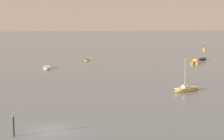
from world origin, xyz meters
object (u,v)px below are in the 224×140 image
at_px(motorboat_moored_5, 195,63).
at_px(channel_buoy, 204,49).
at_px(mooring_post_near, 13,126).
at_px(sailboat_moored_3, 187,89).
at_px(rowboat_moored_1, 86,60).
at_px(rowboat_moored_0, 47,68).
at_px(rowboat_moored_3, 202,59).

distance_m(motorboat_moored_5, channel_buoy, 43.64).
bearing_deg(mooring_post_near, motorboat_moored_5, 50.08).
bearing_deg(sailboat_moored_3, rowboat_moored_1, -100.61).
bearing_deg(rowboat_moored_1, mooring_post_near, -15.05).
bearing_deg(mooring_post_near, rowboat_moored_0, 83.61).
xyz_separation_m(rowboat_moored_1, sailboat_moored_3, (7.43, -45.73, 0.08)).
height_order(rowboat_moored_1, rowboat_moored_3, rowboat_moored_3).
bearing_deg(mooring_post_near, rowboat_moored_3, 50.38).
bearing_deg(mooring_post_near, channel_buoy, 53.98).
bearing_deg(rowboat_moored_3, rowboat_moored_0, 144.83).
height_order(sailboat_moored_3, mooring_post_near, sailboat_moored_3).
distance_m(rowboat_moored_0, sailboat_moored_3, 36.15).
xyz_separation_m(motorboat_moored_5, mooring_post_near, (-40.99, -48.99, 0.66)).
bearing_deg(rowboat_moored_0, rowboat_moored_3, 102.84).
distance_m(motorboat_moored_5, mooring_post_near, 63.88).
bearing_deg(rowboat_moored_0, mooring_post_near, -6.39).
height_order(motorboat_moored_5, channel_buoy, channel_buoy).
relative_size(rowboat_moored_1, sailboat_moored_3, 0.63).
distance_m(rowboat_moored_0, mooring_post_near, 47.60).
xyz_separation_m(motorboat_moored_5, channel_buoy, (22.02, 37.68, 0.23)).
xyz_separation_m(rowboat_moored_1, motorboat_moored_5, (24.63, -12.99, 0.10)).
height_order(sailboat_moored_3, motorboat_moored_5, sailboat_moored_3).
relative_size(sailboat_moored_3, mooring_post_near, 2.40).
relative_size(sailboat_moored_3, motorboat_moored_5, 0.99).
relative_size(rowboat_moored_0, rowboat_moored_3, 0.97).
xyz_separation_m(rowboat_moored_1, rowboat_moored_3, (30.66, -5.18, 0.05)).
distance_m(rowboat_moored_1, channel_buoy, 52.78).
relative_size(rowboat_moored_0, rowboat_moored_1, 1.31).
bearing_deg(motorboat_moored_5, sailboat_moored_3, -178.72).
height_order(rowboat_moored_3, sailboat_moored_3, sailboat_moored_3).
height_order(rowboat_moored_1, mooring_post_near, mooring_post_near).
distance_m(rowboat_moored_0, motorboat_moored_5, 35.73).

